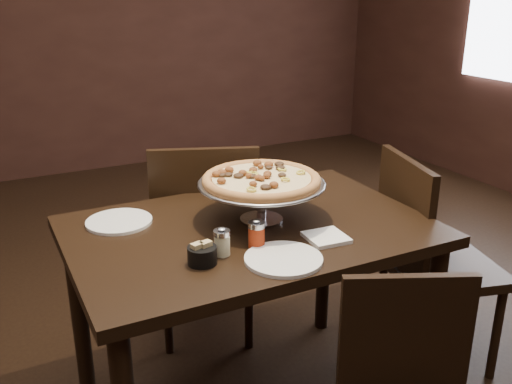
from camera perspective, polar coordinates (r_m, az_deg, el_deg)
name	(u,v)px	position (r m, az deg, el deg)	size (l,w,h in m)	color
room	(275,53)	(2.01, 1.87, 13.73)	(6.04, 7.04, 2.84)	black
dining_table	(250,252)	(2.11, -0.60, -6.04)	(1.29, 0.86, 0.80)	black
pizza_stand	(261,180)	(2.05, 0.55, 1.17)	(0.46, 0.46, 0.19)	silver
parmesan_shaker	(222,242)	(1.83, -3.41, -5.00)	(0.05, 0.05, 0.10)	#F5F1BF
pepper_flake_shaker	(256,234)	(1.88, 0.05, -4.21)	(0.06, 0.06, 0.10)	#972C0D
packet_caddy	(202,254)	(1.79, -5.41, -6.24)	(0.09, 0.09, 0.07)	black
napkin_stack	(326,237)	(1.97, 7.04, -4.54)	(0.13, 0.13, 0.01)	white
plate_left	(119,221)	(2.14, -13.53, -2.88)	(0.24, 0.24, 0.01)	white
plate_near	(283,259)	(1.81, 2.76, -6.70)	(0.25, 0.25, 0.01)	white
serving_spatula	(280,191)	(1.96, 2.40, 0.06)	(0.16, 0.16, 0.02)	silver
chair_far	(206,235)	(2.63, -5.04, -4.34)	(0.60, 0.60, 0.99)	black
chair_side	(427,255)	(2.57, 16.74, -6.10)	(0.55, 0.55, 0.97)	black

